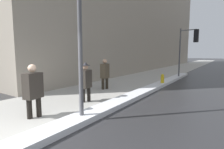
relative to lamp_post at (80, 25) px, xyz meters
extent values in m
plane|color=#2D2D30|center=(-0.18, -1.62, -2.66)|extent=(160.00, 160.00, 0.00)
cube|color=#B2AFA8|center=(-2.18, 13.38, -2.65)|extent=(4.00, 80.00, 0.01)
cube|color=white|center=(0.02, 4.96, -2.57)|extent=(0.66, 15.94, 0.17)
cube|color=gray|center=(-7.18, 18.38, 5.91)|extent=(6.00, 36.00, 17.14)
cylinder|color=#515156|center=(0.00, 0.00, -0.58)|extent=(0.12, 0.12, 4.16)
cylinder|color=#515156|center=(0.17, 10.41, -0.78)|extent=(0.11, 0.11, 3.75)
cylinder|color=#515156|center=(0.72, 10.36, 0.94)|extent=(1.10, 0.18, 0.07)
cube|color=black|center=(1.27, 10.30, 0.49)|extent=(0.32, 0.23, 0.90)
sphere|color=red|center=(1.28, 10.42, 0.78)|extent=(0.19, 0.19, 0.19)
sphere|color=orange|center=(1.28, 10.42, 0.49)|extent=(0.19, 0.19, 0.19)
sphere|color=green|center=(1.28, 10.42, 0.20)|extent=(0.19, 0.19, 0.19)
cylinder|color=black|center=(-1.28, -0.49, -2.23)|extent=(0.15, 0.15, 0.85)
cylinder|color=black|center=(-1.36, -0.74, -2.23)|extent=(0.15, 0.15, 0.85)
cube|color=#2D2823|center=(-1.32, -0.62, -1.69)|extent=(0.39, 0.56, 0.75)
sphere|color=beige|center=(-1.32, -0.62, -1.18)|extent=(0.23, 0.23, 0.23)
cylinder|color=black|center=(-1.20, 1.65, -2.26)|extent=(0.14, 0.14, 0.80)
cylinder|color=black|center=(-1.27, 1.41, -2.26)|extent=(0.14, 0.14, 0.80)
cube|color=#2D2823|center=(-1.23, 1.53, -1.75)|extent=(0.37, 0.53, 0.70)
sphere|color=tan|center=(-1.23, 1.53, -1.27)|extent=(0.22, 0.22, 0.22)
cylinder|color=#28282D|center=(-1.23, 1.53, -1.21)|extent=(0.34, 0.34, 0.01)
cone|color=#28282D|center=(-1.23, 1.53, -1.14)|extent=(0.21, 0.21, 0.13)
cylinder|color=#2A241B|center=(-2.06, 4.07, -2.22)|extent=(0.15, 0.15, 0.87)
cylinder|color=#2A241B|center=(-2.13, 3.82, -2.22)|extent=(0.15, 0.15, 0.87)
cube|color=#473D2D|center=(-2.09, 3.95, -1.67)|extent=(0.40, 0.57, 0.76)
sphere|color=tan|center=(-2.09, 3.95, -1.16)|extent=(0.23, 0.23, 0.23)
cylinder|color=gold|center=(0.11, 6.72, -2.38)|extent=(0.20, 0.20, 0.55)
sphere|color=gold|center=(0.11, 6.72, -2.05)|extent=(0.18, 0.18, 0.18)
camera|label=1|loc=(3.38, -3.46, -0.77)|focal=28.00mm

